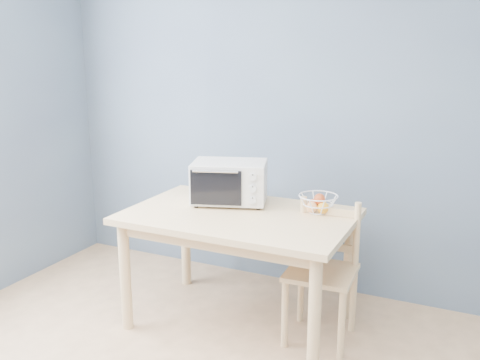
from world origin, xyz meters
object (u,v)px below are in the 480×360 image
at_px(dining_table, 239,228).
at_px(fruit_basket, 318,203).
at_px(toaster_oven, 227,181).
at_px(dining_chair, 323,273).

bearing_deg(dining_table, fruit_basket, 26.12).
relative_size(dining_table, fruit_basket, 4.88).
distance_m(toaster_oven, dining_chair, 0.86).
height_order(toaster_oven, fruit_basket, toaster_oven).
height_order(dining_table, fruit_basket, fruit_basket).
bearing_deg(dining_chair, dining_table, -175.55).
height_order(dining_table, toaster_oven, toaster_oven).
bearing_deg(toaster_oven, fruit_basket, -13.65).
height_order(fruit_basket, dining_chair, fruit_basket).
distance_m(fruit_basket, dining_chair, 0.43).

